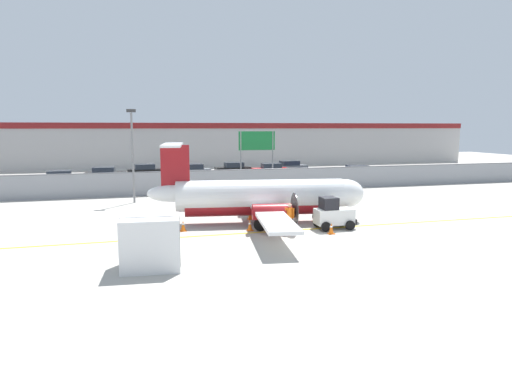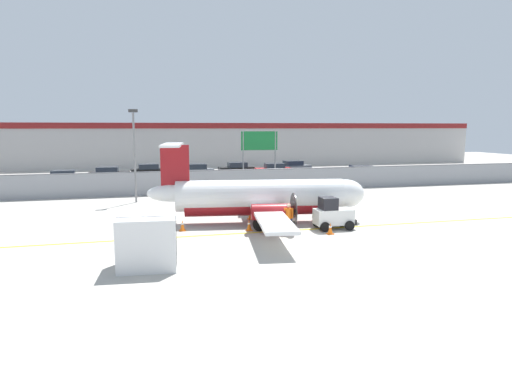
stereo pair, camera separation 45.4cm
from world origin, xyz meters
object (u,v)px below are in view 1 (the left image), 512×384
(commuter_airplane, at_px, (264,197))
(cargo_container, at_px, (151,243))
(parked_car_3, at_px, (192,171))
(traffic_cone_near_left, at_px, (183,226))
(apron_light_pole, at_px, (132,148))
(parked_car_1, at_px, (105,175))
(traffic_cone_far_left, at_px, (331,228))
(parked_car_7, at_px, (356,172))
(parked_car_4, at_px, (233,169))
(parked_car_2, at_px, (146,171))
(ground_crew_worker, at_px, (290,217))
(parked_car_5, at_px, (270,170))
(parked_car_0, at_px, (58,179))
(parked_car_6, at_px, (290,167))
(traffic_cone_far_right, at_px, (250,215))
(highway_sign, at_px, (257,146))
(baggage_tug, at_px, (333,214))
(traffic_cone_near_right, at_px, (250,225))

(commuter_airplane, xyz_separation_m, cargo_container, (-7.19, -7.59, -0.50))
(parked_car_3, bearing_deg, traffic_cone_near_left, 83.20)
(traffic_cone_near_left, xyz_separation_m, apron_light_pole, (-2.59, 11.03, 3.99))
(traffic_cone_near_left, distance_m, parked_car_1, 25.59)
(commuter_airplane, relative_size, traffic_cone_far_left, 25.10)
(parked_car_7, bearing_deg, parked_car_4, -28.11)
(cargo_container, distance_m, parked_car_1, 31.79)
(parked_car_2, bearing_deg, apron_light_pole, -98.79)
(ground_crew_worker, xyz_separation_m, parked_car_5, (7.33, 27.35, -0.06))
(parked_car_0, bearing_deg, traffic_cone_far_left, 120.56)
(ground_crew_worker, xyz_separation_m, parked_car_3, (-1.62, 28.79, -0.06))
(ground_crew_worker, height_order, traffic_cone_far_left, ground_crew_worker)
(ground_crew_worker, xyz_separation_m, parked_car_6, (10.96, 30.60, -0.06))
(cargo_container, bearing_deg, traffic_cone_far_right, 58.17)
(parked_car_4, height_order, highway_sign, highway_sign)
(parked_car_0, bearing_deg, cargo_container, 100.24)
(baggage_tug, height_order, parked_car_0, baggage_tug)
(traffic_cone_far_right, height_order, highway_sign, highway_sign)
(cargo_container, bearing_deg, parked_car_3, 84.63)
(traffic_cone_near_right, relative_size, parked_car_2, 0.15)
(ground_crew_worker, height_order, traffic_cone_far_right, ground_crew_worker)
(traffic_cone_far_left, height_order, highway_sign, highway_sign)
(ground_crew_worker, distance_m, traffic_cone_far_left, 2.41)
(baggage_tug, height_order, traffic_cone_far_right, baggage_tug)
(parked_car_3, height_order, parked_car_5, same)
(parked_car_3, bearing_deg, apron_light_pole, 68.79)
(parked_car_0, xyz_separation_m, parked_car_5, (22.63, 3.15, 0.00))
(traffic_cone_far_left, relative_size, parked_car_0, 0.15)
(parked_car_5, bearing_deg, parked_car_2, -8.34)
(traffic_cone_far_right, height_order, parked_car_5, parked_car_5)
(traffic_cone_far_left, xyz_separation_m, parked_car_3, (-3.83, 29.50, 0.58))
(parked_car_6, distance_m, apron_light_pole, 26.14)
(parked_car_3, distance_m, highway_sign, 11.54)
(highway_sign, bearing_deg, apron_light_pole, -153.88)
(traffic_cone_near_right, distance_m, parked_car_3, 27.53)
(parked_car_5, bearing_deg, traffic_cone_near_right, 73.11)
(traffic_cone_near_right, bearing_deg, parked_car_0, 120.19)
(baggage_tug, relative_size, parked_car_6, 0.54)
(traffic_cone_far_left, relative_size, highway_sign, 0.12)
(ground_crew_worker, height_order, parked_car_2, same)
(traffic_cone_near_right, distance_m, parked_car_7, 27.46)
(traffic_cone_near_left, relative_size, apron_light_pole, 0.09)
(baggage_tug, bearing_deg, parked_car_4, 90.10)
(cargo_container, bearing_deg, ground_crew_worker, 34.83)
(commuter_airplane, height_order, traffic_cone_near_right, commuter_airplane)
(apron_light_pole, height_order, highway_sign, apron_light_pole)
(baggage_tug, bearing_deg, parked_car_3, 100.22)
(highway_sign, bearing_deg, parked_car_0, 164.12)
(parked_car_7, bearing_deg, traffic_cone_near_left, 47.01)
(parked_car_1, height_order, parked_car_2, same)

